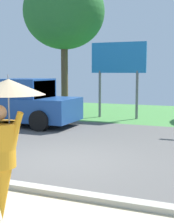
{
  "coord_description": "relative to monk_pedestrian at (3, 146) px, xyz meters",
  "views": [
    {
      "loc": [
        3.57,
        -6.95,
        2.17
      ],
      "look_at": [
        0.35,
        1.0,
        1.1
      ],
      "focal_mm": 52.3,
      "sensor_mm": 36.0,
      "label": 1
    }
  ],
  "objects": [
    {
      "name": "roadside_billboard",
      "position": [
        -1.53,
        10.85,
        1.43
      ],
      "size": [
        2.6,
        0.12,
        3.5
      ],
      "color": "slate",
      "rests_on": "ground_plane"
    },
    {
      "name": "monk_pedestrian",
      "position": [
        0.0,
        0.0,
        0.0
      ],
      "size": [
        1.09,
        1.03,
        2.13
      ],
      "rotation": [
        0.0,
        0.0,
        0.06
      ],
      "color": "orange",
      "rests_on": "ground_plane"
    },
    {
      "name": "ground_plane",
      "position": [
        -0.74,
        6.13,
        -1.16
      ],
      "size": [
        40.0,
        22.0,
        0.2
      ],
      "color": "#565451"
    },
    {
      "name": "pickup_truck",
      "position": [
        -4.87,
        7.49,
        -0.25
      ],
      "size": [
        5.2,
        2.28,
        1.88
      ],
      "rotation": [
        0.0,
        0.0,
        -0.02
      ],
      "color": "#1E478C",
      "rests_on": "ground_plane"
    },
    {
      "name": "tree_right_mid",
      "position": [
        -4.76,
        11.81,
        4.08
      ],
      "size": [
        4.2,
        4.2,
        7.12
      ],
      "color": "brown",
      "rests_on": "ground_plane"
    }
  ]
}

